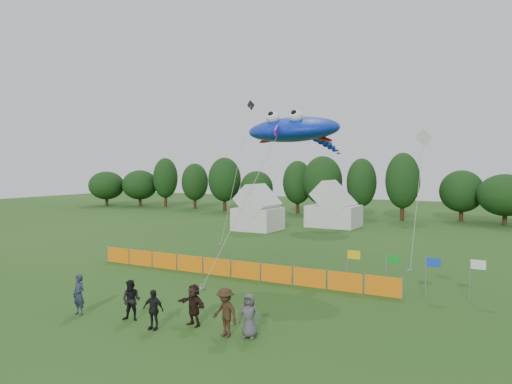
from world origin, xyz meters
The scene contains 15 objects.
ground centered at (0.00, 0.00, 0.00)m, with size 160.00×160.00×0.00m, color #234C16.
treeline centered at (1.61, 44.93, 4.18)m, with size 104.57×8.78×8.36m.
tent_left centered at (-11.89, 27.88, 1.88)m, with size 4.23×4.23×3.73m.
tent_right centered at (-6.09, 34.32, 1.90)m, with size 5.33×4.26×3.76m.
barrier_fence centered at (-2.91, 8.21, 0.50)m, with size 19.90×0.06×1.00m.
flag_row centered at (7.16, 9.07, 1.38)m, with size 6.73×0.53×2.07m.
spectator_a centered at (-4.80, -1.41, 0.89)m, with size 0.65×0.43×1.78m, color #272C42.
spectator_b centered at (-2.22, -0.90, 0.86)m, with size 0.84×0.65×1.72m, color black.
spectator_c centered at (2.35, -0.67, 0.95)m, with size 1.22×0.70×1.90m, color #362415.
spectator_d centered at (-0.64, -1.34, 0.81)m, with size 0.94×0.39×1.61m, color black.
spectator_e centered at (3.20, -0.30, 0.85)m, with size 0.83×0.54×1.70m, color #4B4C50.
spectator_f centered at (0.49, -0.17, 0.86)m, with size 1.59×0.51×1.71m, color black.
stingray_kite centered at (-0.24, 11.62, 8.74)m, with size 6.44×14.41×9.84m.
small_kite_white centered at (5.66, 19.53, 6.41)m, with size 1.29×6.43×9.27m.
small_kite_dark centered at (-10.23, 21.53, 7.51)m, with size 0.99×6.01×12.63m.
Camera 1 is at (12.50, -16.56, 6.55)m, focal length 35.00 mm.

